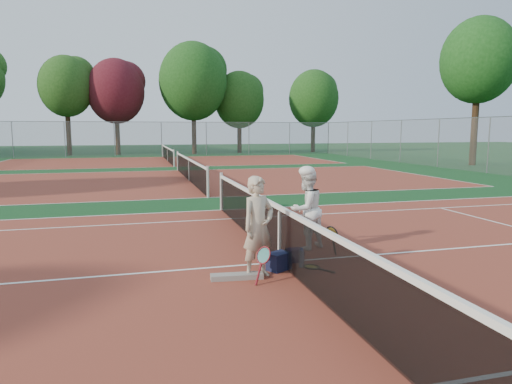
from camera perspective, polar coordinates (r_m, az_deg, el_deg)
ground at (r=8.18m, az=2.94°, el=-8.79°), size 130.00×130.00×0.00m
court_main at (r=8.18m, az=2.94°, el=-8.77°), size 23.77×10.97×0.01m
court_far_a at (r=21.23m, az=-8.35°, el=1.42°), size 23.77×10.97×0.01m
court_far_b at (r=34.62m, az=-10.97°, el=3.81°), size 23.77×10.97×0.01m
net_main at (r=8.05m, az=2.97°, el=-5.31°), size 0.10×10.98×1.02m
net_far_a at (r=21.18m, az=-8.37°, el=2.79°), size 0.10×10.98×1.02m
net_far_b at (r=34.59m, az=-10.99°, el=4.65°), size 0.10×10.98×1.02m
fence_back at (r=41.54m, az=-11.72°, el=6.51°), size 32.00×0.06×3.00m
player_a at (r=7.22m, az=0.27°, el=-4.40°), size 0.70×0.60×1.62m
player_b at (r=8.99m, az=6.32°, el=-2.16°), size 0.95×0.86×1.58m
racket_red at (r=7.13m, az=0.93°, el=-9.06°), size 0.42×0.42×0.54m
racket_black_held at (r=8.58m, az=9.45°, el=-6.12°), size 0.35×0.36×0.57m
racket_spare at (r=7.93m, az=6.96°, el=-9.28°), size 0.55×0.65×0.03m
sports_bag_navy at (r=7.73m, az=2.86°, el=-8.64°), size 0.46×0.41×0.30m
sports_bag_purple at (r=8.21m, az=4.86°, el=-7.90°), size 0.30×0.21×0.24m
net_cover_canvas at (r=7.30m, az=-2.40°, el=-10.50°), size 0.84×0.27×0.09m
water_bottle at (r=7.90m, az=5.69°, el=-8.31°), size 0.09×0.09×0.30m
tree_back_1 at (r=44.97m, az=-22.66°, el=12.07°), size 4.73×4.73×8.88m
tree_back_maroon at (r=44.80m, az=-17.12°, el=11.93°), size 5.18×5.18×8.81m
tree_back_3 at (r=44.77m, az=-7.87°, el=13.52°), size 6.41×6.41×10.54m
tree_back_4 at (r=46.35m, az=-2.11°, el=11.42°), size 4.92×4.92×8.10m
tree_back_5 at (r=48.24m, az=7.22°, el=11.50°), size 5.10×5.10×8.44m
tree_right_1 at (r=33.62m, az=26.08°, el=14.52°), size 4.78×4.78×9.49m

